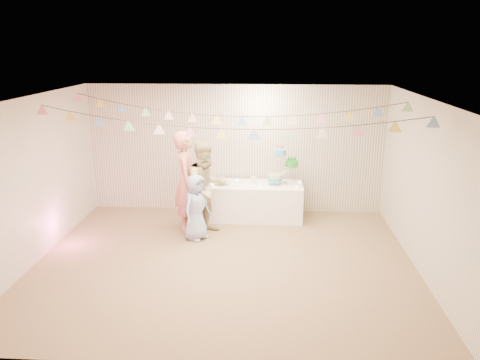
# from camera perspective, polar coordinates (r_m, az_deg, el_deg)

# --- Properties ---
(floor) EXTENTS (6.00, 6.00, 0.00)m
(floor) POSITION_cam_1_polar(r_m,az_deg,el_deg) (7.58, -1.92, -10.06)
(floor) COLOR brown
(floor) RESTS_ON ground
(ceiling) EXTENTS (6.00, 6.00, 0.00)m
(ceiling) POSITION_cam_1_polar(r_m,az_deg,el_deg) (6.83, -2.13, 9.87)
(ceiling) COLOR beige
(ceiling) RESTS_ON ground
(back_wall) EXTENTS (6.00, 6.00, 0.00)m
(back_wall) POSITION_cam_1_polar(r_m,az_deg,el_deg) (9.51, -0.56, 3.76)
(back_wall) COLOR silver
(back_wall) RESTS_ON ground
(front_wall) EXTENTS (6.00, 6.00, 0.00)m
(front_wall) POSITION_cam_1_polar(r_m,az_deg,el_deg) (4.78, -4.96, -9.35)
(front_wall) COLOR silver
(front_wall) RESTS_ON ground
(left_wall) EXTENTS (5.00, 5.00, 0.00)m
(left_wall) POSITION_cam_1_polar(r_m,az_deg,el_deg) (7.97, -24.03, -0.17)
(left_wall) COLOR silver
(left_wall) RESTS_ON ground
(right_wall) EXTENTS (5.00, 5.00, 0.00)m
(right_wall) POSITION_cam_1_polar(r_m,az_deg,el_deg) (7.44, 21.65, -1.00)
(right_wall) COLOR silver
(right_wall) RESTS_ON ground
(table) EXTENTS (1.90, 0.76, 0.71)m
(table) POSITION_cam_1_polar(r_m,az_deg,el_deg) (9.29, 1.71, -2.59)
(table) COLOR white
(table) RESTS_ON floor
(cake_stand) EXTENTS (0.65, 0.38, 0.73)m
(cake_stand) POSITION_cam_1_polar(r_m,az_deg,el_deg) (9.13, 5.22, 1.96)
(cake_stand) COLOR silver
(cake_stand) RESTS_ON table
(cake_bottom) EXTENTS (0.31, 0.31, 0.15)m
(cake_bottom) POSITION_cam_1_polar(r_m,az_deg,el_deg) (9.14, 4.24, 0.19)
(cake_bottom) COLOR #28B9BD
(cake_bottom) RESTS_ON cake_stand
(cake_middle) EXTENTS (0.27, 0.27, 0.22)m
(cake_middle) POSITION_cam_1_polar(r_m,az_deg,el_deg) (9.22, 6.32, 2.02)
(cake_middle) COLOR #209321
(cake_middle) RESTS_ON cake_stand
(cake_top_tier) EXTENTS (0.25, 0.25, 0.19)m
(cake_top_tier) POSITION_cam_1_polar(r_m,az_deg,el_deg) (9.03, 4.88, 3.52)
(cake_top_tier) COLOR #48A4E2
(cake_top_tier) RESTS_ON cake_stand
(platter) EXTENTS (0.33, 0.33, 0.02)m
(platter) POSITION_cam_1_polar(r_m,az_deg,el_deg) (9.17, -2.24, -0.23)
(platter) COLOR white
(platter) RESTS_ON table
(posy) EXTENTS (0.13, 0.13, 0.15)m
(posy) POSITION_cam_1_polar(r_m,az_deg,el_deg) (9.20, 1.71, 0.26)
(posy) COLOR white
(posy) RESTS_ON table
(person_adult_a) EXTENTS (0.51, 0.72, 1.88)m
(person_adult_a) POSITION_cam_1_polar(r_m,az_deg,el_deg) (8.59, -6.48, -0.21)
(person_adult_a) COLOR #D47B6F
(person_adult_a) RESTS_ON floor
(person_adult_b) EXTENTS (1.07, 1.04, 1.73)m
(person_adult_b) POSITION_cam_1_polar(r_m,az_deg,el_deg) (8.43, -4.11, -0.97)
(person_adult_b) COLOR tan
(person_adult_b) RESTS_ON floor
(person_child) EXTENTS (0.63, 0.69, 1.19)m
(person_child) POSITION_cam_1_polar(r_m,az_deg,el_deg) (8.28, -5.34, -3.33)
(person_child) COLOR #95ABD4
(person_child) RESTS_ON floor
(bunting_back) EXTENTS (5.60, 1.10, 0.40)m
(bunting_back) POSITION_cam_1_polar(r_m,az_deg,el_deg) (7.95, -1.32, 8.97)
(bunting_back) COLOR pink
(bunting_back) RESTS_ON ceiling
(bunting_front) EXTENTS (5.60, 0.90, 0.36)m
(bunting_front) POSITION_cam_1_polar(r_m,az_deg,el_deg) (6.67, -2.27, 7.29)
(bunting_front) COLOR #72A5E5
(bunting_front) RESTS_ON ceiling
(tealight_0) EXTENTS (0.04, 0.04, 0.03)m
(tealight_0) POSITION_cam_1_polar(r_m,az_deg,el_deg) (9.10, -3.34, -0.58)
(tealight_0) COLOR #FFD88C
(tealight_0) RESTS_ON table
(tealight_1) EXTENTS (0.04, 0.04, 0.03)m
(tealight_1) POSITION_cam_1_polar(r_m,az_deg,el_deg) (9.37, -0.37, -0.05)
(tealight_1) COLOR #FFD88C
(tealight_1) RESTS_ON table
(tealight_2) EXTENTS (0.04, 0.04, 0.03)m
(tealight_2) POSITION_cam_1_polar(r_m,az_deg,el_deg) (8.97, 2.32, -0.82)
(tealight_2) COLOR #FFD88C
(tealight_2) RESTS_ON table
(tealight_3) EXTENTS (0.04, 0.04, 0.03)m
(tealight_3) POSITION_cam_1_polar(r_m,az_deg,el_deg) (9.39, 3.91, -0.06)
(tealight_3) COLOR #FFD88C
(tealight_3) RESTS_ON table
(tealight_4) EXTENTS (0.04, 0.04, 0.03)m
(tealight_4) POSITION_cam_1_polar(r_m,az_deg,el_deg) (9.02, 6.90, -0.82)
(tealight_4) COLOR #FFD88C
(tealight_4) RESTS_ON table
(tealight_5) EXTENTS (0.04, 0.04, 0.03)m
(tealight_5) POSITION_cam_1_polar(r_m,az_deg,el_deg) (9.34, 7.29, -0.24)
(tealight_5) COLOR #FFD88C
(tealight_5) RESTS_ON table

